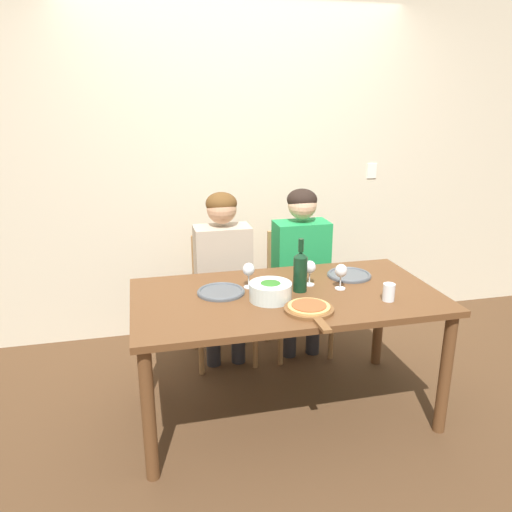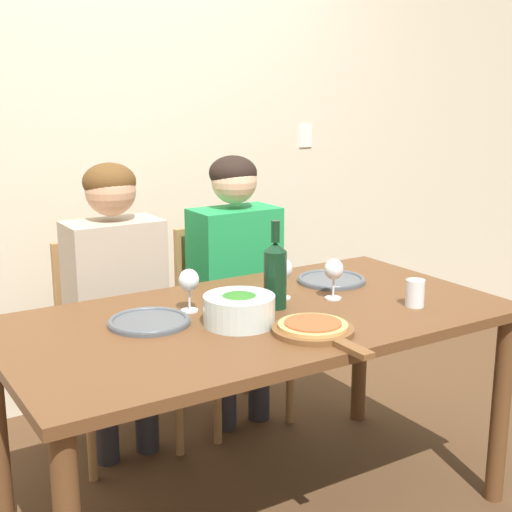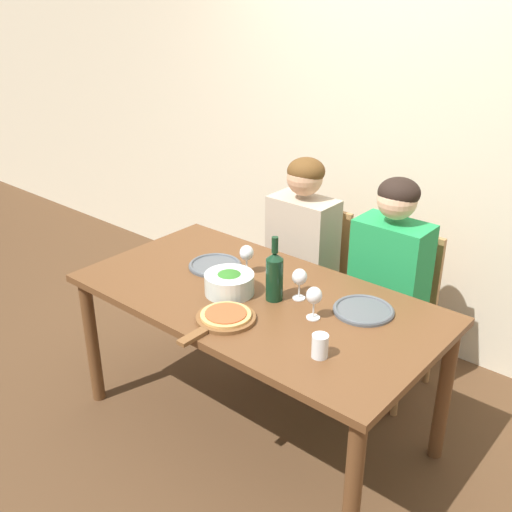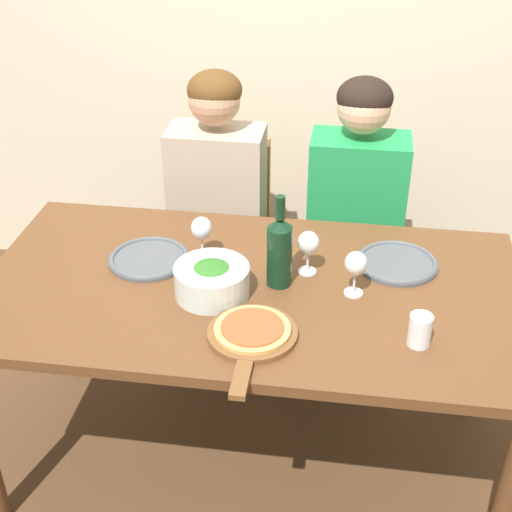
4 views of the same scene
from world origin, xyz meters
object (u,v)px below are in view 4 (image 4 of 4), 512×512
Objects in this scene: chair_right at (353,242)px; water_tumbler at (420,330)px; wine_bottle at (279,250)px; wine_glass_right at (356,265)px; person_woman at (216,191)px; dinner_plate_right at (397,262)px; person_man at (356,200)px; chair_left at (223,232)px; broccoli_bowl at (212,280)px; pizza_on_board at (252,334)px; wine_glass_centre at (308,245)px; wine_glass_left at (202,230)px; dinner_plate_left at (149,258)px.

chair_right is 1.08m from water_tumbler.
wine_bottle reaches higher than wine_glass_right.
person_woman is 3.95× the size of wine_bottle.
person_man is at bearing 106.32° from dinner_plate_right.
wine_bottle is at bearing -156.38° from dinner_plate_right.
chair_left is 0.92m from broccoli_bowl.
pizza_on_board is 0.40m from wine_glass_centre.
wine_glass_right is at bearing -50.09° from person_woman.
chair_right is 9.15× the size of water_tumbler.
water_tumbler is (0.70, -0.37, -0.06)m from wine_glass_left.
person_woman is 0.90m from wine_glass_right.
dinner_plate_left is 0.54m from pizza_on_board.
wine_bottle is at bearing -106.83° from chair_right.
wine_glass_right is (0.68, -0.09, 0.10)m from dinner_plate_left.
chair_right is at bearing 100.86° from water_tumbler.
person_woman is at bearing 96.21° from wine_glass_left.
chair_left is 1.04m from wine_glass_right.
dinner_plate_left is (-0.45, 0.07, -0.12)m from wine_bottle.
wine_glass_right is 0.18m from wine_glass_centre.
broccoli_bowl is (-0.43, -0.75, 0.07)m from person_man.
wine_glass_right reaches higher than chair_left.
water_tumbler is at bearing -14.31° from broccoli_bowl.
person_woman is at bearing 180.00° from person_man.
wine_glass_right is at bearing -33.06° from wine_glass_centre.
chair_right is 1.13m from pizza_on_board.
dinner_plate_left is at bearing 138.09° from pizza_on_board.
dinner_plate_left is 0.93m from water_tumbler.
water_tumbler is at bearing -77.89° from person_man.
dinner_plate_right is 0.42m from water_tumbler.
person_woman reaches higher than dinner_plate_left.
water_tumbler is (0.19, -1.01, 0.32)m from chair_right.
person_woman reaches higher than dinner_plate_right.
dinner_plate_right is 0.66m from wine_glass_left.
wine_glass_left and wine_glass_centre have the same top height.
chair_right is 0.72× the size of person_woman.
chair_left is 0.89m from wine_glass_centre.
pizza_on_board is (0.29, -1.06, 0.29)m from chair_left.
dinner_plate_right is 1.79× the size of wine_glass_right.
person_man is 0.87m from broccoli_bowl.
dinner_plate_left is at bearing -134.27° from chair_right.
person_man is at bearing 102.11° from water_tumbler.
person_woman is 0.99m from pizza_on_board.
pizza_on_board is at bearing -132.63° from dinner_plate_right.
dinner_plate_left is at bearing -163.85° from wine_glass_left.
pizza_on_board is at bearing -73.09° from person_woman.
person_woman is 0.60m from dinner_plate_left.
broccoli_bowl reaches higher than water_tumbler.
chair_left is 1.13m from pizza_on_board.
wine_glass_left is 0.36m from wine_glass_centre.
chair_right is 1.01m from broccoli_bowl.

